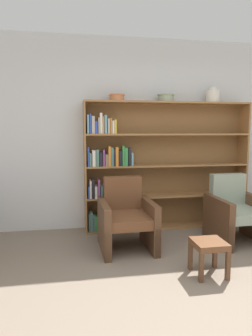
{
  "coord_description": "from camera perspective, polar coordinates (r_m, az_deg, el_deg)",
  "views": [
    {
      "loc": [
        -1.11,
        -1.85,
        1.44
      ],
      "look_at": [
        -0.46,
        1.96,
        0.95
      ],
      "focal_mm": 32.0,
      "sensor_mm": 36.0,
      "label": 1
    }
  ],
  "objects": [
    {
      "name": "wall_back",
      "position": [
        4.51,
        4.57,
        6.37
      ],
      "size": [
        12.0,
        0.06,
        2.75
      ],
      "color": "silver",
      "rests_on": "ground"
    },
    {
      "name": "bookshelf",
      "position": [
        4.38,
        5.08,
        0.45
      ],
      "size": [
        2.41,
        0.3,
        1.84
      ],
      "color": "olive",
      "rests_on": "ground"
    },
    {
      "name": "armchair_cushioned",
      "position": [
        4.19,
        20.16,
        -7.94
      ],
      "size": [
        0.66,
        0.7,
        0.85
      ],
      "rotation": [
        0.0,
        0.0,
        3.17
      ],
      "color": "brown",
      "rests_on": "ground"
    },
    {
      "name": "vase_tall",
      "position": [
        4.66,
        16.2,
        13.03
      ],
      "size": [
        0.2,
        0.2,
        0.22
      ],
      "color": "silver",
      "rests_on": "bookshelf"
    },
    {
      "name": "armchair_leather",
      "position": [
        3.71,
        0.03,
        -9.47
      ],
      "size": [
        0.66,
        0.7,
        0.85
      ],
      "rotation": [
        0.0,
        0.0,
        3.18
      ],
      "color": "brown",
      "rests_on": "ground"
    },
    {
      "name": "ground_plane",
      "position": [
        2.59,
        19.7,
        -26.94
      ],
      "size": [
        24.0,
        24.0,
        0.0
      ],
      "primitive_type": "plane",
      "color": "#7A6B5B"
    },
    {
      "name": "footstool",
      "position": [
        3.19,
        15.51,
        -14.45
      ],
      "size": [
        0.31,
        0.31,
        0.35
      ],
      "color": "brown",
      "rests_on": "ground"
    },
    {
      "name": "bowl_olive",
      "position": [
        4.4,
        7.61,
        13.17
      ],
      "size": [
        0.24,
        0.24,
        0.11
      ],
      "color": "gray",
      "rests_on": "bookshelf"
    },
    {
      "name": "bowl_slate",
      "position": [
        4.25,
        -1.77,
        13.35
      ],
      "size": [
        0.23,
        0.23,
        0.09
      ],
      "color": "#C67547",
      "rests_on": "bookshelf"
    }
  ]
}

